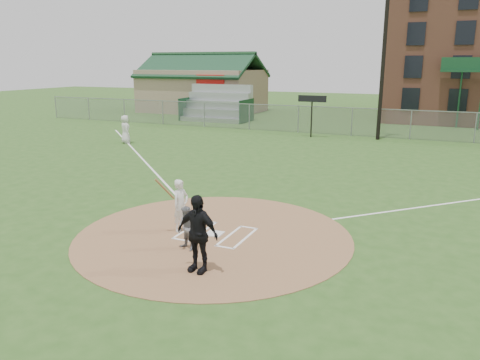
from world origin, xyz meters
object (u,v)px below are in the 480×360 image
at_px(home_plate, 214,234).
at_px(ondeck_player, 125,129).
at_px(catcher, 187,229).
at_px(umpire, 197,233).
at_px(batter_at_plate, 181,205).

relative_size(home_plate, ondeck_player, 0.27).
distance_m(home_plate, catcher, 1.53).
bearing_deg(umpire, ondeck_player, 138.01).
xyz_separation_m(umpire, batter_at_plate, (-1.88, 2.34, -0.17)).
relative_size(home_plate, umpire, 0.25).
distance_m(ondeck_player, batter_at_plate, 17.47).
bearing_deg(ondeck_player, catcher, 175.89).
xyz_separation_m(home_plate, umpire, (0.79, -2.48, 0.98)).
xyz_separation_m(catcher, ondeck_player, (-12.77, 14.12, 0.26)).
relative_size(umpire, ondeck_player, 1.10).
distance_m(home_plate, umpire, 2.79).
bearing_deg(home_plate, umpire, -72.31).
xyz_separation_m(ondeck_player, batter_at_plate, (11.83, -12.86, -0.06)).
height_order(home_plate, batter_at_plate, batter_at_plate).
height_order(catcher, ondeck_player, ondeck_player).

